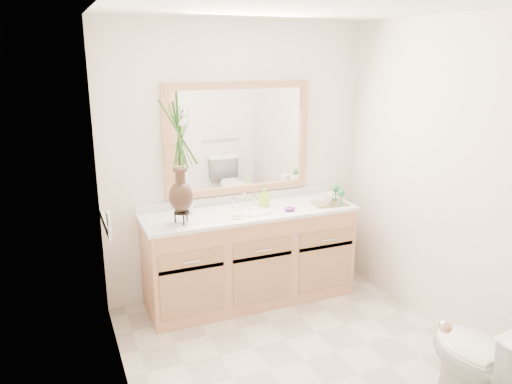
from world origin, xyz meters
name	(u,v)px	position (x,y,z in m)	size (l,w,h in m)	color
floor	(303,360)	(0.00, 0.00, 0.00)	(2.60, 2.60, 0.00)	beige
ceiling	(314,4)	(0.00, 0.00, 2.40)	(2.40, 2.60, 0.02)	white
wall_back	(238,161)	(0.00, 1.30, 1.20)	(2.40, 0.02, 2.40)	white
wall_front	(456,282)	(0.00, -1.30, 1.20)	(2.40, 0.02, 2.40)	white
wall_left	(120,224)	(-1.20, 0.00, 1.20)	(0.02, 2.60, 2.40)	white
wall_right	(451,182)	(1.20, 0.00, 1.20)	(0.02, 2.60, 2.40)	white
vanity	(250,257)	(0.00, 1.01, 0.40)	(1.80, 0.55, 0.80)	tan
counter	(250,212)	(0.00, 1.01, 0.82)	(1.84, 0.57, 0.03)	white
sink	(251,217)	(0.00, 1.00, 0.78)	(0.38, 0.34, 0.23)	white
mirror	(238,139)	(0.00, 1.28, 1.41)	(1.32, 0.04, 0.97)	white
switch_plate	(109,220)	(-1.19, 0.76, 0.98)	(0.02, 0.12, 0.12)	white
door	(391,337)	(-0.30, -1.29, 1.00)	(0.80, 0.03, 2.00)	tan
toilet	(485,365)	(0.70, -0.92, 0.37)	(0.42, 0.75, 0.74)	white
flower_vase	(179,146)	(-0.62, 0.92, 1.45)	(0.22, 0.22, 0.91)	black
tumbler	(190,210)	(-0.50, 1.11, 0.87)	(0.06, 0.06, 0.08)	silver
soap_dish	(237,217)	(-0.17, 0.87, 0.84)	(0.11, 0.11, 0.03)	silver
soap_bottle	(264,198)	(0.16, 1.08, 0.90)	(0.07, 0.07, 0.15)	#A0E335
purple_dish	(290,209)	(0.31, 0.87, 0.85)	(0.10, 0.08, 0.04)	#62297B
tray	(329,203)	(0.72, 0.91, 0.84)	(0.29, 0.19, 0.01)	brown
mug_left	(326,199)	(0.66, 0.87, 0.89)	(0.10, 0.09, 0.10)	silver
mug_right	(329,196)	(0.73, 0.95, 0.89)	(0.09, 0.09, 0.09)	silver
goblet_front	(341,194)	(0.79, 0.84, 0.94)	(0.06, 0.06, 0.14)	#26743B
goblet_back	(336,189)	(0.82, 0.97, 0.94)	(0.06, 0.06, 0.14)	#26743B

